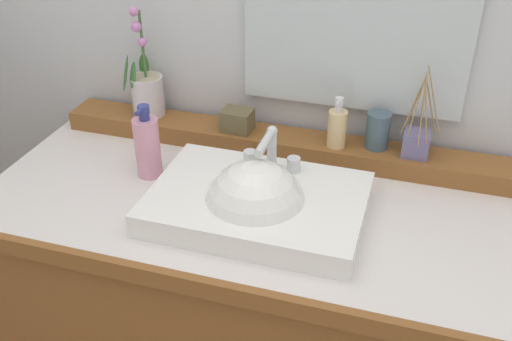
{
  "coord_description": "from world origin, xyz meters",
  "views": [
    {
      "loc": [
        0.35,
        -1.12,
        1.63
      ],
      "look_at": [
        0.01,
        -0.02,
        0.92
      ],
      "focal_mm": 41.09,
      "sensor_mm": 36.0,
      "label": 1
    }
  ],
  "objects_px": {
    "reed_diffuser": "(416,142)",
    "lotion_bottle": "(147,146)",
    "trinket_box": "(237,120)",
    "soap_dispenser": "(337,127)",
    "potted_plant": "(146,90)",
    "sink_basin": "(256,207)",
    "tumbler_cup": "(378,130)"
  },
  "relations": [
    {
      "from": "reed_diffuser",
      "to": "trinket_box",
      "type": "xyz_separation_m",
      "value": [
        -0.48,
        -0.01,
        -0.01
      ]
    },
    {
      "from": "potted_plant",
      "to": "reed_diffuser",
      "type": "xyz_separation_m",
      "value": [
        0.75,
        -0.01,
        -0.04
      ]
    },
    {
      "from": "sink_basin",
      "to": "lotion_bottle",
      "type": "relative_size",
      "value": 2.51
    },
    {
      "from": "soap_dispenser",
      "to": "tumbler_cup",
      "type": "distance_m",
      "value": 0.1
    },
    {
      "from": "potted_plant",
      "to": "sink_basin",
      "type": "bearing_deg",
      "value": -37.06
    },
    {
      "from": "tumbler_cup",
      "to": "reed_diffuser",
      "type": "height_order",
      "value": "reed_diffuser"
    },
    {
      "from": "trinket_box",
      "to": "sink_basin",
      "type": "bearing_deg",
      "value": -60.62
    },
    {
      "from": "reed_diffuser",
      "to": "tumbler_cup",
      "type": "bearing_deg",
      "value": 173.47
    },
    {
      "from": "potted_plant",
      "to": "reed_diffuser",
      "type": "bearing_deg",
      "value": -1.08
    },
    {
      "from": "soap_dispenser",
      "to": "reed_diffuser",
      "type": "bearing_deg",
      "value": 3.92
    },
    {
      "from": "soap_dispenser",
      "to": "tumbler_cup",
      "type": "height_order",
      "value": "soap_dispenser"
    },
    {
      "from": "soap_dispenser",
      "to": "reed_diffuser",
      "type": "height_order",
      "value": "reed_diffuser"
    },
    {
      "from": "soap_dispenser",
      "to": "trinket_box",
      "type": "relative_size",
      "value": 1.7
    },
    {
      "from": "lotion_bottle",
      "to": "reed_diffuser",
      "type": "bearing_deg",
      "value": 18.04
    },
    {
      "from": "potted_plant",
      "to": "trinket_box",
      "type": "bearing_deg",
      "value": -4.17
    },
    {
      "from": "tumbler_cup",
      "to": "reed_diffuser",
      "type": "relative_size",
      "value": 0.4
    },
    {
      "from": "lotion_bottle",
      "to": "potted_plant",
      "type": "bearing_deg",
      "value": 115.73
    },
    {
      "from": "sink_basin",
      "to": "reed_diffuser",
      "type": "height_order",
      "value": "reed_diffuser"
    },
    {
      "from": "soap_dispenser",
      "to": "lotion_bottle",
      "type": "height_order",
      "value": "lotion_bottle"
    },
    {
      "from": "soap_dispenser",
      "to": "reed_diffuser",
      "type": "xyz_separation_m",
      "value": [
        0.2,
        0.01,
        -0.02
      ]
    },
    {
      "from": "trinket_box",
      "to": "potted_plant",
      "type": "bearing_deg",
      "value": 179.12
    },
    {
      "from": "reed_diffuser",
      "to": "lotion_bottle",
      "type": "relative_size",
      "value": 1.24
    },
    {
      "from": "sink_basin",
      "to": "reed_diffuser",
      "type": "xyz_separation_m",
      "value": [
        0.33,
        0.31,
        0.06
      ]
    },
    {
      "from": "tumbler_cup",
      "to": "lotion_bottle",
      "type": "distance_m",
      "value": 0.59
    },
    {
      "from": "trinket_box",
      "to": "lotion_bottle",
      "type": "xyz_separation_m",
      "value": [
        -0.17,
        -0.2,
        0.0
      ]
    },
    {
      "from": "potted_plant",
      "to": "reed_diffuser",
      "type": "height_order",
      "value": "potted_plant"
    },
    {
      "from": "lotion_bottle",
      "to": "tumbler_cup",
      "type": "bearing_deg",
      "value": 22.08
    },
    {
      "from": "tumbler_cup",
      "to": "lotion_bottle",
      "type": "relative_size",
      "value": 0.5
    },
    {
      "from": "soap_dispenser",
      "to": "tumbler_cup",
      "type": "xyz_separation_m",
      "value": [
        0.1,
        0.03,
        -0.01
      ]
    },
    {
      "from": "tumbler_cup",
      "to": "trinket_box",
      "type": "height_order",
      "value": "tumbler_cup"
    },
    {
      "from": "potted_plant",
      "to": "reed_diffuser",
      "type": "distance_m",
      "value": 0.75
    },
    {
      "from": "soap_dispenser",
      "to": "reed_diffuser",
      "type": "distance_m",
      "value": 0.2
    }
  ]
}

